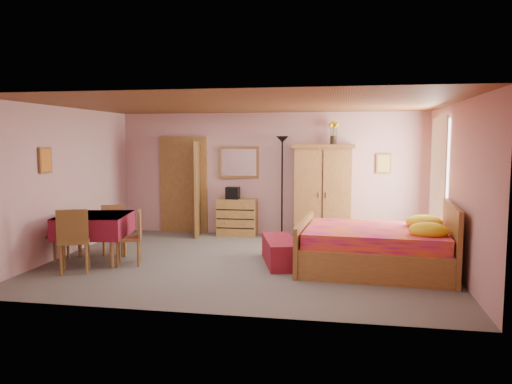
% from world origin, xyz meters
% --- Properties ---
extents(floor, '(6.50, 6.50, 0.00)m').
position_xyz_m(floor, '(0.00, 0.00, 0.00)').
color(floor, slate).
rests_on(floor, ground).
extents(ceiling, '(6.50, 6.50, 0.00)m').
position_xyz_m(ceiling, '(0.00, 0.00, 2.60)').
color(ceiling, brown).
rests_on(ceiling, wall_back).
extents(wall_back, '(6.50, 0.10, 2.60)m').
position_xyz_m(wall_back, '(0.00, 2.50, 1.30)').
color(wall_back, '#CB9393').
rests_on(wall_back, floor).
extents(wall_front, '(6.50, 0.10, 2.60)m').
position_xyz_m(wall_front, '(0.00, -2.50, 1.30)').
color(wall_front, '#CB9393').
rests_on(wall_front, floor).
extents(wall_left, '(0.10, 5.00, 2.60)m').
position_xyz_m(wall_left, '(-3.25, 0.00, 1.30)').
color(wall_left, '#CB9393').
rests_on(wall_left, floor).
extents(wall_right, '(0.10, 5.00, 2.60)m').
position_xyz_m(wall_right, '(3.25, 0.00, 1.30)').
color(wall_right, '#CB9393').
rests_on(wall_right, floor).
extents(doorway, '(1.06, 0.12, 2.15)m').
position_xyz_m(doorway, '(-1.90, 2.47, 1.02)').
color(doorway, '#9E6B35').
rests_on(doorway, floor).
extents(window, '(0.08, 1.40, 1.95)m').
position_xyz_m(window, '(3.21, 1.20, 1.45)').
color(window, white).
rests_on(window, wall_right).
extents(picture_left, '(0.04, 0.32, 0.42)m').
position_xyz_m(picture_left, '(-3.22, -0.60, 1.70)').
color(picture_left, orange).
rests_on(picture_left, wall_left).
extents(picture_back, '(0.30, 0.04, 0.40)m').
position_xyz_m(picture_back, '(2.35, 2.47, 1.55)').
color(picture_back, '#D8BF59').
rests_on(picture_back, wall_back).
extents(chest_of_drawers, '(0.84, 0.44, 0.78)m').
position_xyz_m(chest_of_drawers, '(-0.67, 2.28, 0.39)').
color(chest_of_drawers, '#AA7839').
rests_on(chest_of_drawers, floor).
extents(wall_mirror, '(0.87, 0.11, 0.69)m').
position_xyz_m(wall_mirror, '(-0.67, 2.49, 1.55)').
color(wall_mirror, white).
rests_on(wall_mirror, wall_back).
extents(stereo, '(0.29, 0.22, 0.26)m').
position_xyz_m(stereo, '(-0.75, 2.26, 0.91)').
color(stereo, black).
rests_on(stereo, chest_of_drawers).
extents(floor_lamp, '(0.27, 0.27, 2.11)m').
position_xyz_m(floor_lamp, '(0.30, 2.26, 1.05)').
color(floor_lamp, black).
rests_on(floor_lamp, floor).
extents(wardrobe, '(1.28, 0.72, 1.94)m').
position_xyz_m(wardrobe, '(1.13, 2.20, 0.97)').
color(wardrobe, '#9B6634').
rests_on(wardrobe, floor).
extents(sunflower_vase, '(0.19, 0.19, 0.47)m').
position_xyz_m(sunflower_vase, '(1.33, 2.32, 2.18)').
color(sunflower_vase, yellow).
rests_on(sunflower_vase, wardrobe).
extents(bed, '(2.44, 1.97, 1.08)m').
position_xyz_m(bed, '(2.06, -0.09, 0.54)').
color(bed, '#BF127F').
rests_on(bed, floor).
extents(bench, '(0.78, 1.34, 0.42)m').
position_xyz_m(bench, '(0.56, -0.00, 0.21)').
color(bench, maroon).
rests_on(bench, floor).
extents(dining_table, '(1.27, 1.27, 0.80)m').
position_xyz_m(dining_table, '(-2.50, -0.41, 0.40)').
color(dining_table, maroon).
rests_on(dining_table, floor).
extents(chair_south, '(0.60, 0.60, 1.00)m').
position_xyz_m(chair_south, '(-2.50, -1.03, 0.50)').
color(chair_south, olive).
rests_on(chair_south, floor).
extents(chair_north, '(0.52, 0.52, 0.86)m').
position_xyz_m(chair_north, '(-2.48, 0.22, 0.43)').
color(chair_north, olive).
rests_on(chair_north, floor).
extents(chair_west, '(0.46, 0.46, 0.87)m').
position_xyz_m(chair_west, '(-3.24, -0.43, 0.44)').
color(chair_west, brown).
rests_on(chair_west, floor).
extents(chair_east, '(0.52, 0.52, 0.89)m').
position_xyz_m(chair_east, '(-1.87, -0.48, 0.44)').
color(chair_east, '#956332').
rests_on(chair_east, floor).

